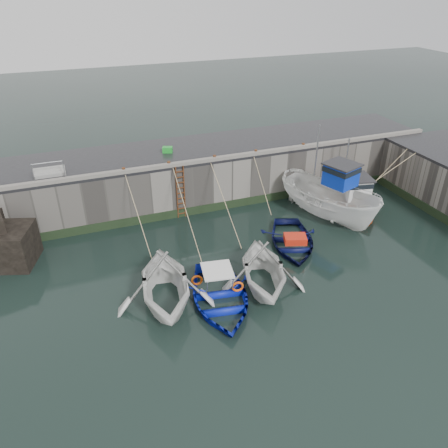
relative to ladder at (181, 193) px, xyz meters
name	(u,v)px	position (x,y,z in m)	size (l,w,h in m)	color
ground	(292,315)	(2.00, -9.91, -1.59)	(120.00, 120.00, 0.00)	black
quay_back	(200,172)	(2.00, 2.59, -0.09)	(30.00, 5.00, 3.00)	slate
road_back	(199,149)	(2.00, 2.59, 1.49)	(30.00, 5.00, 0.16)	black
kerb_back	(212,159)	(2.00, 0.24, 1.67)	(30.00, 0.30, 0.20)	slate
algae_back	(214,207)	(2.00, 0.05, -1.34)	(30.00, 0.08, 0.50)	black
ladder	(181,193)	(0.00, 0.00, 0.00)	(0.51, 0.08, 3.20)	#3F1E0F
boat_near_white	(166,302)	(-2.76, -7.17, -1.59)	(4.48, 5.19, 2.73)	silver
boat_near_white_rope	(144,245)	(-2.76, -2.29, -1.59)	(0.04, 5.42, 3.10)	tan
boat_near_blue	(220,302)	(-0.56, -8.00, -1.59)	(3.63, 5.09, 1.05)	#0B1AA8
boat_near_blue_rope	(186,241)	(-0.56, -2.71, -1.59)	(0.04, 6.16, 3.10)	tan
boat_near_blacktrim	(262,285)	(1.67, -7.61, -1.59)	(4.11, 4.76, 2.51)	silver
boat_near_blacktrim_rope	(223,232)	(1.67, -2.51, -1.59)	(0.04, 5.81, 3.10)	tan
boat_near_navy	(291,244)	(4.62, -4.97, -1.59)	(3.31, 4.64, 0.96)	#090E3B
boat_near_navy_rope	(261,213)	(4.62, -1.19, -1.59)	(0.04, 3.64, 3.10)	tan
boat_far_white	(329,200)	(8.00, -3.04, -0.49)	(4.68, 7.25, 5.62)	white
boat_far_orange	(349,200)	(10.04, -2.27, -1.18)	(5.56, 6.91, 4.27)	#FF5D0D
fish_crate	(167,150)	(-0.03, 2.49, 1.74)	(0.58, 0.38, 0.33)	green
railing	(49,172)	(-6.75, 1.33, 1.77)	(1.60, 1.05, 1.00)	#A5A8AD
bollard_a	(124,170)	(-3.00, 0.34, 1.71)	(0.18, 0.18, 0.28)	#3F1E0F
bollard_b	(169,164)	(-0.50, 0.34, 1.71)	(0.18, 0.18, 0.28)	#3F1E0F
bollard_c	(215,158)	(2.20, 0.34, 1.71)	(0.18, 0.18, 0.28)	#3F1E0F
bollard_d	(256,152)	(4.80, 0.34, 1.71)	(0.18, 0.18, 0.28)	#3F1E0F
bollard_e	(303,145)	(8.00, 0.34, 1.71)	(0.18, 0.18, 0.28)	#3F1E0F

